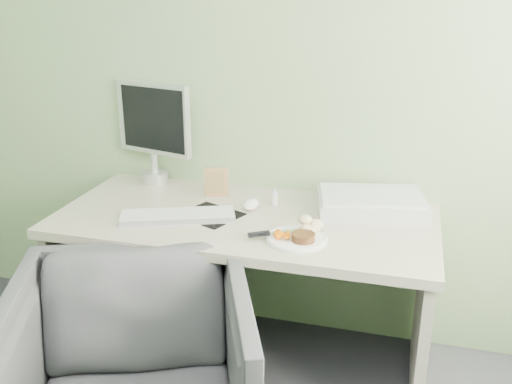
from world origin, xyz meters
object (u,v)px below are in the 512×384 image
(scanner, at_px, (371,204))
(desk_chair, at_px, (133,382))
(desk, at_px, (245,255))
(monitor, at_px, (154,127))
(plate, at_px, (297,239))

(scanner, relative_size, desk_chair, 0.55)
(scanner, xyz_separation_m, desk_chair, (-0.70, -0.89, -0.39))
(desk, bearing_deg, desk_chair, -105.28)
(monitor, xyz_separation_m, desk_chair, (0.36, -1.02, -0.63))
(desk, height_order, desk_chair, desk_chair)
(desk, distance_m, scanner, 0.59)
(desk_chair, bearing_deg, scanner, 29.16)
(plate, bearing_deg, scanner, 56.25)
(plate, relative_size, desk_chair, 0.29)
(monitor, relative_size, desk_chair, 0.60)
(monitor, bearing_deg, desk, -15.38)
(desk, xyz_separation_m, monitor, (-0.55, 0.31, 0.46))
(desk_chair, bearing_deg, plate, 26.27)
(desk_chair, bearing_deg, desk, 52.10)
(plate, height_order, monitor, monitor)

